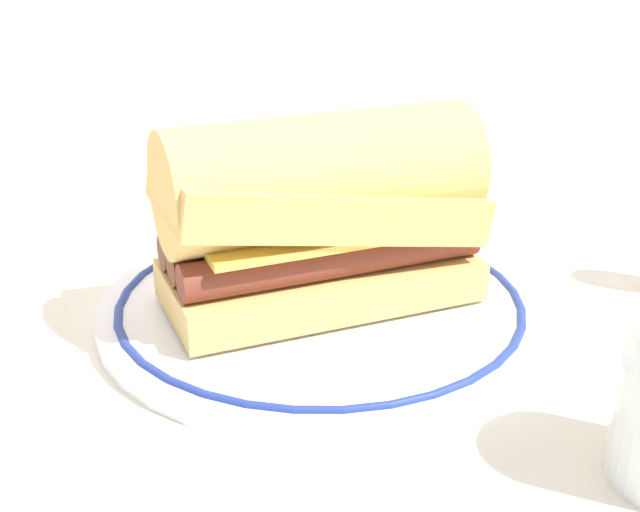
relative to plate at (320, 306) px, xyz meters
The scene contains 3 objects.
ground_plane 0.02m from the plate, 140.43° to the left, with size 1.50×1.50×0.00m, color #EEE3CC.
plate is the anchor object (origin of this frame).
sausage_sandwich 0.07m from the plate, 63.43° to the left, with size 0.22×0.11×0.13m.
Camera 1 is at (-0.23, -0.48, 0.28)m, focal length 49.05 mm.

